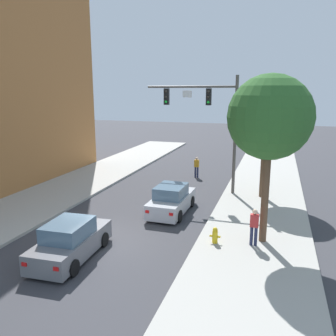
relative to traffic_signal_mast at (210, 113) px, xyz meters
The scene contains 10 objects.
ground_plane 10.91m from the traffic_signal_mast, 108.09° to the right, with size 120.00×120.00×0.00m, color #38383D.
sidewalk_right 11.04m from the traffic_signal_mast, 68.64° to the right, with size 5.00×60.00×0.15m, color #A8A59E.
traffic_signal_mast is the anchor object (origin of this frame).
car_lead_silver 6.46m from the traffic_signal_mast, 105.54° to the right, with size 1.89×4.26×1.60m.
car_following_grey 12.30m from the traffic_signal_mast, 108.12° to the right, with size 1.97×4.30×1.60m.
pedestrian_crossing_road 6.18m from the traffic_signal_mast, 113.09° to the left, with size 0.36×0.22×1.64m.
pedestrian_sidewalk_right_walker 9.47m from the traffic_signal_mast, 65.59° to the right, with size 0.36×0.22×1.64m.
fire_hydrant 9.48m from the traffic_signal_mast, 76.81° to the right, with size 0.48×0.24×0.72m.
street_tree_nearest 8.08m from the traffic_signal_mast, 61.49° to the right, with size 3.57×3.57×7.28m.
street_tree_second 3.49m from the traffic_signal_mast, ahead, with size 3.34×3.34×6.57m.
Camera 1 is at (7.15, -13.22, 6.72)m, focal length 37.42 mm.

